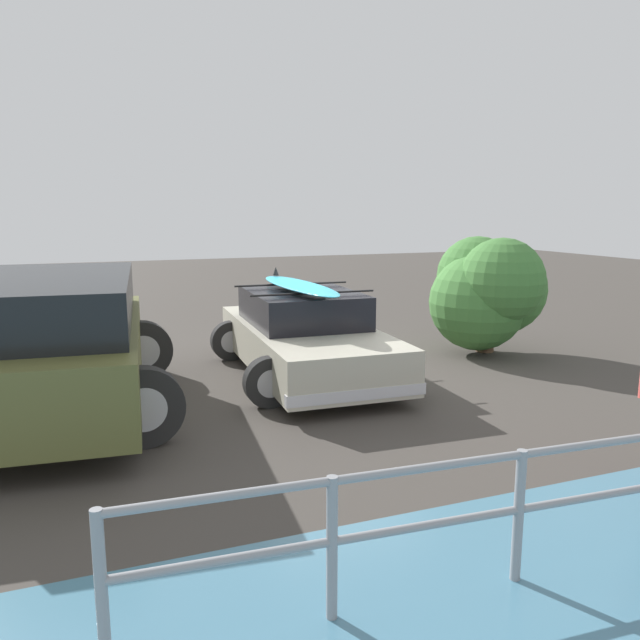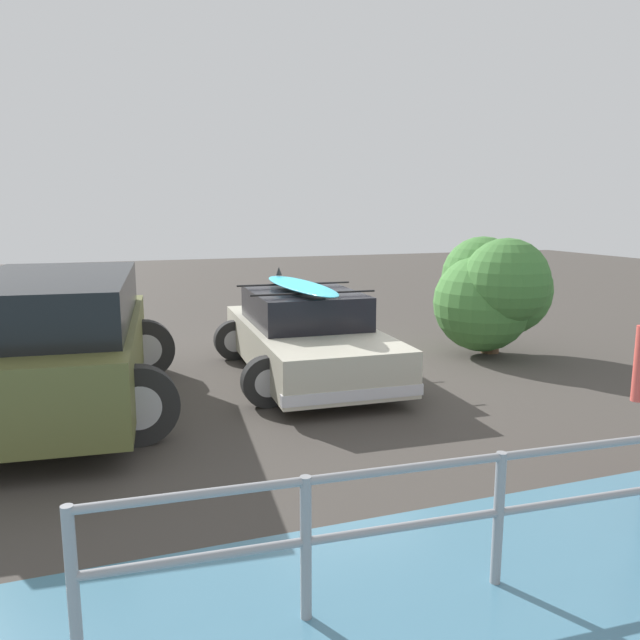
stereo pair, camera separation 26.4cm
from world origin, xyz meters
name	(u,v)px [view 2 (the right image)]	position (x,y,z in m)	size (l,w,h in m)	color
ground_plane	(339,366)	(0.00, 0.00, -0.01)	(44.00, 44.00, 0.02)	#423D38
sedan_car	(306,335)	(0.67, 0.35, 0.61)	(2.56, 4.33, 1.55)	#B7B29E
suv_car	(57,340)	(4.09, 0.97, 0.90)	(3.08, 4.91, 1.70)	brown
bush_near_left	(492,290)	(-2.70, 0.19, 1.13)	(2.04, 2.16, 2.02)	brown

